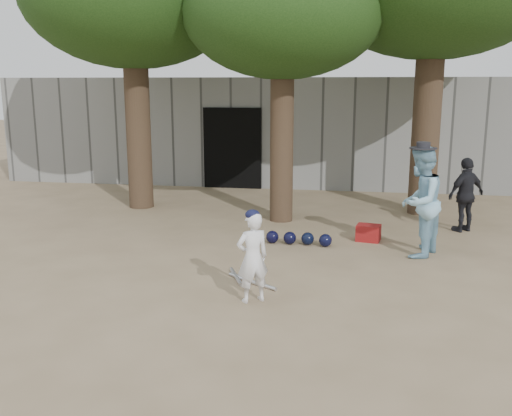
% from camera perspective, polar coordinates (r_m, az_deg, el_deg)
% --- Properties ---
extents(ground, '(70.00, 70.00, 0.00)m').
position_cam_1_polar(ground, '(8.24, -5.33, -7.79)').
color(ground, '#937C5E').
rests_on(ground, ground).
extents(boy_player, '(0.53, 0.48, 1.21)m').
position_cam_1_polar(boy_player, '(7.47, -0.35, -4.97)').
color(boy_player, white).
rests_on(boy_player, ground).
extents(spectator_blue, '(1.00, 1.10, 1.84)m').
position_cam_1_polar(spectator_blue, '(9.77, 16.06, 0.58)').
color(spectator_blue, '#8FC3DD').
rests_on(spectator_blue, ground).
extents(spectator_dark, '(0.90, 0.78, 1.45)m').
position_cam_1_polar(spectator_dark, '(11.75, 20.25, 1.24)').
color(spectator_dark, black).
rests_on(spectator_dark, ground).
extents(red_bag, '(0.47, 0.40, 0.30)m').
position_cam_1_polar(red_bag, '(10.66, 11.17, -2.46)').
color(red_bag, maroon).
rests_on(red_bag, ground).
extents(back_building, '(16.00, 5.24, 3.00)m').
position_cam_1_polar(back_building, '(17.97, 3.08, 8.05)').
color(back_building, gray).
rests_on(back_building, ground).
extents(helmet_row, '(1.19, 0.31, 0.23)m').
position_cam_1_polar(helmet_row, '(10.25, 4.29, -3.06)').
color(helmet_row, black).
rests_on(helmet_row, ground).
extents(bat_pile, '(0.84, 0.81, 0.06)m').
position_cam_1_polar(bat_pile, '(8.38, -0.96, -7.19)').
color(bat_pile, silver).
rests_on(bat_pile, ground).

